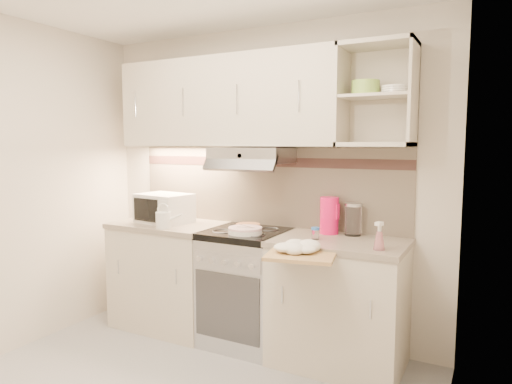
% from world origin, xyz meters
% --- Properties ---
extents(room_shell, '(3.04, 2.84, 2.52)m').
position_xyz_m(room_shell, '(0.00, 0.37, 1.63)').
color(room_shell, beige).
rests_on(room_shell, ground).
extents(base_cabinet_left, '(0.90, 0.60, 0.86)m').
position_xyz_m(base_cabinet_left, '(-0.75, 1.10, 0.43)').
color(base_cabinet_left, beige).
rests_on(base_cabinet_left, ground).
extents(worktop_left, '(0.92, 0.62, 0.04)m').
position_xyz_m(worktop_left, '(-0.75, 1.10, 0.88)').
color(worktop_left, gray).
rests_on(worktop_left, base_cabinet_left).
extents(base_cabinet_right, '(0.90, 0.60, 0.86)m').
position_xyz_m(base_cabinet_right, '(0.75, 1.10, 0.43)').
color(base_cabinet_right, beige).
rests_on(base_cabinet_right, ground).
extents(worktop_right, '(0.92, 0.62, 0.04)m').
position_xyz_m(worktop_right, '(0.75, 1.10, 0.88)').
color(worktop_right, gray).
rests_on(worktop_right, base_cabinet_right).
extents(electric_range, '(0.60, 0.60, 0.90)m').
position_xyz_m(electric_range, '(0.00, 1.10, 0.45)').
color(electric_range, '#B7B7BC').
rests_on(electric_range, ground).
extents(microwave, '(0.47, 0.37, 0.25)m').
position_xyz_m(microwave, '(-0.79, 1.08, 1.02)').
color(microwave, silver).
rests_on(microwave, worktop_left).
extents(watering_can, '(0.24, 0.12, 0.20)m').
position_xyz_m(watering_can, '(-0.62, 0.88, 0.97)').
color(watering_can, silver).
rests_on(watering_can, worktop_left).
extents(plate_stack, '(0.26, 0.26, 0.05)m').
position_xyz_m(plate_stack, '(0.05, 0.99, 0.92)').
color(plate_stack, white).
rests_on(plate_stack, electric_range).
extents(bread_loaf, '(0.19, 0.19, 0.05)m').
position_xyz_m(bread_loaf, '(0.00, 1.13, 0.92)').
color(bread_loaf, '#AB623E').
rests_on(bread_loaf, electric_range).
extents(pink_pitcher, '(0.15, 0.14, 0.28)m').
position_xyz_m(pink_pitcher, '(0.61, 1.28, 1.04)').
color(pink_pitcher, '#F30E5A').
rests_on(pink_pitcher, worktop_right).
extents(glass_jar, '(0.13, 0.13, 0.24)m').
position_xyz_m(glass_jar, '(0.79, 1.30, 1.02)').
color(glass_jar, white).
rests_on(glass_jar, worktop_right).
extents(spice_jar, '(0.06, 0.06, 0.09)m').
position_xyz_m(spice_jar, '(0.59, 1.04, 0.94)').
color(spice_jar, silver).
rests_on(spice_jar, worktop_right).
extents(spray_bottle, '(0.07, 0.07, 0.19)m').
position_xyz_m(spray_bottle, '(1.06, 0.93, 0.98)').
color(spray_bottle, pink).
rests_on(spray_bottle, worktop_right).
extents(cutting_board, '(0.49, 0.46, 0.02)m').
position_xyz_m(cutting_board, '(0.63, 0.69, 0.87)').
color(cutting_board, tan).
rests_on(cutting_board, base_cabinet_right).
extents(dish_towel, '(0.28, 0.24, 0.07)m').
position_xyz_m(dish_towel, '(0.58, 0.70, 0.92)').
color(dish_towel, white).
rests_on(dish_towel, cutting_board).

